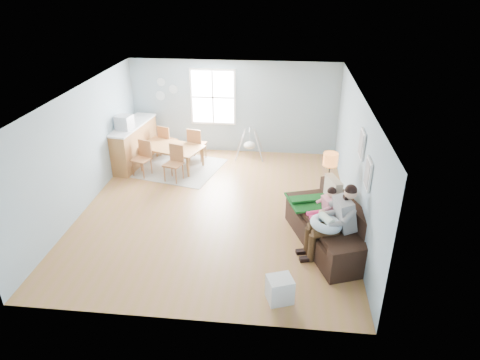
# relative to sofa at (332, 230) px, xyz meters

# --- Properties ---
(room) EXTENTS (8.40, 9.40, 3.90)m
(room) POSITION_rel_sofa_xyz_m (-2.51, 1.15, 2.09)
(room) COLOR #A4743A
(window) EXTENTS (1.32, 0.08, 1.62)m
(window) POSITION_rel_sofa_xyz_m (-3.11, 4.62, 1.32)
(window) COLOR white
(window) RESTS_ON room
(pictures) EXTENTS (0.05, 1.34, 0.74)m
(pictures) POSITION_rel_sofa_xyz_m (0.45, 0.10, 1.52)
(pictures) COLOR white
(pictures) RESTS_ON room
(wall_plates) EXTENTS (0.67, 0.02, 0.66)m
(wall_plates) POSITION_rel_sofa_xyz_m (-4.52, 4.62, 1.50)
(wall_plates) COLOR #A5B9C7
(wall_plates) RESTS_ON room
(sofa) EXTENTS (1.73, 2.51, 0.93)m
(sofa) POSITION_rel_sofa_xyz_m (0.00, 0.00, 0.00)
(sofa) COLOR black
(sofa) RESTS_ON room
(green_throw) EXTENTS (1.25, 1.13, 0.04)m
(green_throw) POSITION_rel_sofa_xyz_m (-0.35, 0.69, 0.26)
(green_throw) COLOR #125221
(green_throw) RESTS_ON sofa
(beige_pillow) EXTENTS (0.33, 0.59, 0.57)m
(beige_pillow) POSITION_rel_sofa_xyz_m (0.02, 0.65, 0.53)
(beige_pillow) COLOR #BEAA91
(beige_pillow) RESTS_ON sofa
(father) EXTENTS (1.11, 0.67, 1.49)m
(father) POSITION_rel_sofa_xyz_m (-0.02, -0.36, 0.47)
(father) COLOR gray
(father) RESTS_ON sofa
(nursing_pillow) EXTENTS (0.74, 0.72, 0.25)m
(nursing_pillow) POSITION_rel_sofa_xyz_m (-0.19, -0.42, 0.39)
(nursing_pillow) COLOR #C5E4F7
(nursing_pillow) RESTS_ON father
(infant) EXTENTS (0.30, 0.43, 0.16)m
(infant) POSITION_rel_sofa_xyz_m (-0.20, -0.38, 0.50)
(infant) COLOR white
(infant) RESTS_ON nursing_pillow
(toddler) EXTENTS (0.62, 0.46, 0.92)m
(toddler) POSITION_rel_sofa_xyz_m (-0.16, 0.18, 0.46)
(toddler) COLOR silver
(toddler) RESTS_ON sofa
(floor_lamp) EXTENTS (0.31, 0.31, 1.53)m
(floor_lamp) POSITION_rel_sofa_xyz_m (-0.05, 1.04, 0.94)
(floor_lamp) COLOR black
(floor_lamp) RESTS_ON room
(storage_cube) EXTENTS (0.50, 0.47, 0.45)m
(storage_cube) POSITION_rel_sofa_xyz_m (-1.00, -1.74, -0.11)
(storage_cube) COLOR silver
(storage_cube) RESTS_ON room
(rug) EXTENTS (3.01, 2.55, 0.01)m
(rug) POSITION_rel_sofa_xyz_m (-4.11, 3.30, -0.32)
(rug) COLOR #9B978D
(rug) RESTS_ON room
(dining_table) EXTENTS (1.94, 1.47, 0.60)m
(dining_table) POSITION_rel_sofa_xyz_m (-4.11, 3.30, -0.03)
(dining_table) COLOR olive
(dining_table) RESTS_ON rug
(chair_sw) EXTENTS (0.54, 0.54, 0.93)m
(chair_sw) POSITION_rel_sofa_xyz_m (-4.71, 2.78, 0.20)
(chair_sw) COLOR brown
(chair_sw) RESTS_ON rug
(chair_se) EXTENTS (0.53, 0.53, 0.94)m
(chair_se) POSITION_rel_sofa_xyz_m (-3.81, 2.56, 0.21)
(chair_se) COLOR brown
(chair_se) RESTS_ON rug
(chair_nw) EXTENTS (0.55, 0.55, 0.94)m
(chair_nw) POSITION_rel_sofa_xyz_m (-4.43, 4.04, 0.20)
(chair_nw) COLOR brown
(chair_nw) RESTS_ON rug
(chair_ne) EXTENTS (0.52, 0.52, 0.97)m
(chair_ne) POSITION_rel_sofa_xyz_m (-3.50, 3.81, 0.23)
(chair_ne) COLOR brown
(chair_ne) RESTS_ON rug
(counter) EXTENTS (0.85, 2.11, 1.15)m
(counter) POSITION_rel_sofa_xyz_m (-5.21, 3.48, 0.25)
(counter) COLOR olive
(counter) RESTS_ON room
(monitor) EXTENTS (0.45, 0.44, 0.37)m
(monitor) POSITION_rel_sofa_xyz_m (-5.24, 3.09, 1.00)
(monitor) COLOR #BBBBC0
(monitor) RESTS_ON counter
(baby_swing) EXTENTS (0.85, 0.86, 0.83)m
(baby_swing) POSITION_rel_sofa_xyz_m (-2.01, 4.25, 0.04)
(baby_swing) COLOR #BBBBC0
(baby_swing) RESTS_ON room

